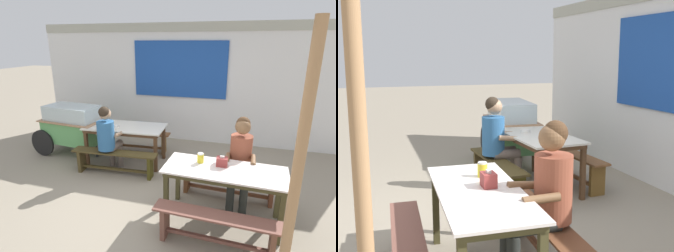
{
  "view_description": "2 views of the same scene",
  "coord_description": "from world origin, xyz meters",
  "views": [
    {
      "loc": [
        1.25,
        -3.47,
        2.34
      ],
      "look_at": [
        0.03,
        0.78,
        0.95
      ],
      "focal_mm": 28.83,
      "sensor_mm": 36.0,
      "label": 1
    },
    {
      "loc": [
        4.19,
        -1.05,
        1.84
      ],
      "look_at": [
        -0.34,
        0.5,
        1.0
      ],
      "focal_mm": 44.31,
      "sensor_mm": 36.0,
      "label": 2
    }
  ],
  "objects": [
    {
      "name": "wooden_support_post",
      "position": [
        1.75,
        -1.09,
        1.27
      ],
      "size": [
        0.1,
        0.1,
        2.54
      ],
      "primitive_type": "cylinder",
      "color": "tan",
      "rests_on": "ground_plane"
    },
    {
      "name": "dining_table_near",
      "position": [
        1.08,
        -0.21,
        0.67
      ],
      "size": [
        1.61,
        0.74,
        0.75
      ],
      "color": "white",
      "rests_on": "ground_plane"
    },
    {
      "name": "bench_far_front",
      "position": [
        -0.93,
        0.58,
        0.3
      ],
      "size": [
        1.59,
        0.34,
        0.44
      ],
      "color": "#44371B",
      "rests_on": "ground_plane"
    },
    {
      "name": "ground_plane",
      "position": [
        0.0,
        0.0,
        0.0
      ],
      "size": [
        40.0,
        40.0,
        0.0
      ],
      "primitive_type": "plane",
      "color": "gray"
    },
    {
      "name": "dining_table_far",
      "position": [
        -0.96,
        1.15,
        0.68
      ],
      "size": [
        1.6,
        0.83,
        0.75
      ],
      "color": "silver",
      "rests_on": "ground_plane"
    },
    {
      "name": "bench_near_back",
      "position": [
        1.1,
        0.36,
        0.29
      ],
      "size": [
        1.54,
        0.32,
        0.44
      ],
      "color": "brown",
      "rests_on": "ground_plane"
    },
    {
      "name": "bench_far_back",
      "position": [
        -0.99,
        1.73,
        0.3
      ],
      "size": [
        1.53,
        0.34,
        0.44
      ],
      "color": "brown",
      "rests_on": "ground_plane"
    },
    {
      "name": "tissue_box",
      "position": [
        1.03,
        -0.12,
        0.81
      ],
      "size": [
        0.15,
        0.11,
        0.14
      ],
      "color": "#993734",
      "rests_on": "dining_table_near"
    },
    {
      "name": "person_right_near_table",
      "position": [
        1.26,
        0.29,
        0.75
      ],
      "size": [
        0.43,
        0.59,
        1.32
      ],
      "color": "#272A27",
      "rests_on": "ground_plane"
    },
    {
      "name": "person_left_back_turned",
      "position": [
        -1.06,
        0.64,
        0.72
      ],
      "size": [
        0.42,
        0.54,
        1.27
      ],
      "color": "#695C53",
      "rests_on": "ground_plane"
    },
    {
      "name": "condiment_jar",
      "position": [
        0.74,
        -0.09,
        0.82
      ],
      "size": [
        0.09,
        0.09,
        0.13
      ],
      "color": "yellow",
      "rests_on": "dining_table_near"
    },
    {
      "name": "food_cart",
      "position": [
        -2.23,
        1.23,
        0.64
      ],
      "size": [
        1.72,
        0.88,
        1.07
      ],
      "color": "#5EA75F",
      "rests_on": "ground_plane"
    },
    {
      "name": "soup_bowl",
      "position": [
        -1.12,
        1.06,
        0.77
      ],
      "size": [
        0.14,
        0.14,
        0.04
      ],
      "primitive_type": "cylinder",
      "color": "silver",
      "rests_on": "dining_table_far"
    }
  ]
}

